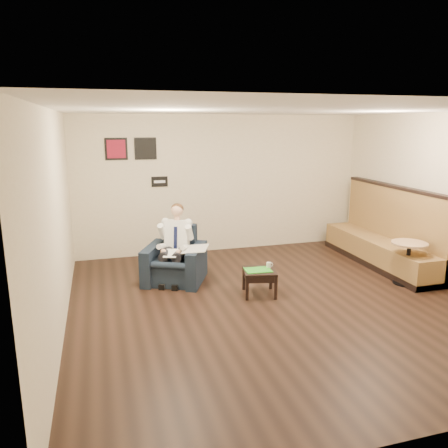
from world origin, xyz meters
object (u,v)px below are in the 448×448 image
object	(u,v)px
armchair	(175,255)
side_table	(259,282)
seated_man	(172,248)
banquette	(382,227)
smartphone	(261,267)
green_folder	(258,270)
coffee_mug	(269,265)
cafe_table	(408,263)

from	to	relation	value
armchair	side_table	size ratio (longest dim) A/B	1.91
seated_man	banquette	size ratio (longest dim) A/B	0.43
side_table	smartphone	world-z (taller)	smartphone
smartphone	green_folder	bearing A→B (deg)	-103.96
side_table	coffee_mug	size ratio (longest dim) A/B	5.79
seated_man	green_folder	world-z (taller)	seated_man
armchair	seated_man	distance (m)	0.21
coffee_mug	banquette	bearing A→B (deg)	15.72
armchair	smartphone	size ratio (longest dim) A/B	7.51
armchair	coffee_mug	distance (m)	1.61
coffee_mug	side_table	bearing A→B (deg)	-158.58
seated_man	green_folder	distance (m)	1.48
cafe_table	green_folder	bearing A→B (deg)	174.87
seated_man	coffee_mug	world-z (taller)	seated_man
seated_man	green_folder	bearing A→B (deg)	-10.98
seated_man	green_folder	size ratio (longest dim) A/B	3.10
armchair	seated_man	bearing A→B (deg)	-90.00
green_folder	banquette	size ratio (longest dim) A/B	0.14
coffee_mug	smartphone	size ratio (longest dim) A/B	0.68
smartphone	coffee_mug	bearing A→B (deg)	-7.10
banquette	cafe_table	distance (m)	1.12
seated_man	smartphone	distance (m)	1.49
side_table	smartphone	bearing A→B (deg)	60.38
side_table	banquette	size ratio (longest dim) A/B	0.17
seated_man	banquette	xyz separation A→B (m)	(3.95, -0.06, 0.11)
side_table	green_folder	xyz separation A→B (m)	(-0.03, -0.01, 0.21)
banquette	seated_man	bearing A→B (deg)	179.16
smartphone	cafe_table	size ratio (longest dim) A/B	0.17
coffee_mug	cafe_table	world-z (taller)	cafe_table
coffee_mug	cafe_table	distance (m)	2.37
banquette	armchair	bearing A→B (deg)	177.58
coffee_mug	banquette	world-z (taller)	banquette
cafe_table	banquette	bearing A→B (deg)	78.95
seated_man	coffee_mug	xyz separation A→B (m)	(1.39, -0.78, -0.18)
side_table	smartphone	size ratio (longest dim) A/B	3.93
side_table	smartphone	xyz separation A→B (m)	(0.07, 0.13, 0.20)
side_table	cafe_table	xyz separation A→B (m)	(2.53, -0.24, 0.16)
seated_man	cafe_table	distance (m)	3.91
cafe_table	armchair	bearing A→B (deg)	162.07
smartphone	cafe_table	distance (m)	2.49
side_table	green_folder	world-z (taller)	green_folder
smartphone	armchair	bearing A→B (deg)	168.63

